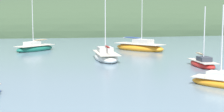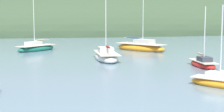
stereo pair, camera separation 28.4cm
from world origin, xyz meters
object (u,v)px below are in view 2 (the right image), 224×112
(sailboat_teal_outer, at_px, (141,47))
(sailboat_navy_dinghy, at_px, (203,64))
(sailboat_black_sloop, at_px, (223,82))
(sailboat_grey_yawl, at_px, (36,48))
(sailboat_cream_ketch, at_px, (106,56))

(sailboat_teal_outer, height_order, sailboat_navy_dinghy, sailboat_teal_outer)
(sailboat_navy_dinghy, distance_m, sailboat_black_sloop, 9.10)
(sailboat_grey_yawl, distance_m, sailboat_navy_dinghy, 23.93)
(sailboat_teal_outer, relative_size, sailboat_grey_yawl, 1.24)
(sailboat_cream_ketch, bearing_deg, sailboat_black_sloop, -73.31)
(sailboat_cream_ketch, relative_size, sailboat_black_sloop, 1.48)
(sailboat_navy_dinghy, bearing_deg, sailboat_black_sloop, -110.34)
(sailboat_grey_yawl, relative_size, sailboat_black_sloop, 1.53)
(sailboat_navy_dinghy, bearing_deg, sailboat_teal_outer, 93.35)
(sailboat_teal_outer, bearing_deg, sailboat_cream_ketch, -128.10)
(sailboat_grey_yawl, xyz_separation_m, sailboat_cream_ketch, (7.21, -11.71, 0.03))
(sailboat_navy_dinghy, xyz_separation_m, sailboat_cream_ketch, (-7.80, 6.93, 0.10))
(sailboat_teal_outer, xyz_separation_m, sailboat_grey_yawl, (-14.09, 2.93, -0.08))
(sailboat_navy_dinghy, bearing_deg, sailboat_cream_ketch, 138.39)
(sailboat_teal_outer, distance_m, sailboat_cream_ketch, 11.15)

